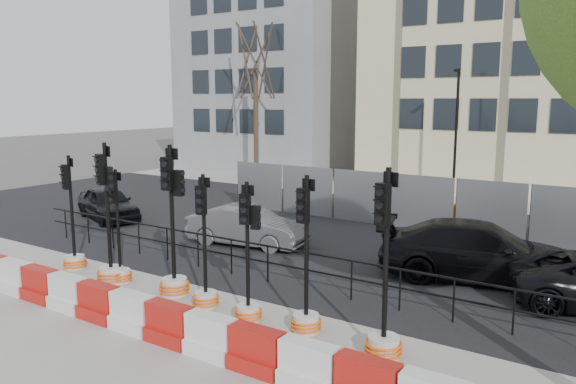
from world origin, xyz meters
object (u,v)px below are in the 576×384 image
Objects in this scene: traffic_signal_a at (73,246)px; traffic_signal_d at (174,261)px; car_c at (481,252)px; car_a at (108,203)px; traffic_signal_h at (384,321)px.

traffic_signal_a is 3.88m from traffic_signal_d.
car_a is at bearing 75.86° from car_c.
traffic_signal_a is at bearing 170.45° from traffic_signal_d.
traffic_signal_d reaches higher than traffic_signal_h.
traffic_signal_h is (5.54, -0.30, -0.14)m from traffic_signal_d.
traffic_signal_d reaches higher than car_c.
car_a is (-4.52, 4.82, -0.01)m from traffic_signal_a.
traffic_signal_a reaches higher than car_c.
car_c is at bearing 104.89° from traffic_signal_h.
traffic_signal_a is 6.61m from car_a.
traffic_signal_a is 9.43m from traffic_signal_h.
traffic_signal_a is 0.78× the size of car_a.
car_c is at bearing 33.11° from traffic_signal_d.
traffic_signal_d is 7.85m from car_c.
car_c is (0.26, 5.58, 0.04)m from traffic_signal_h.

